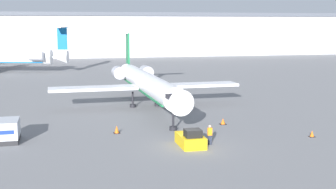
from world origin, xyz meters
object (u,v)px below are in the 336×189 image
Objects in this scene: airplane_main at (146,82)px; traffic_cone_right at (223,121)px; pushback_tug at (191,139)px; luggage_cart at (8,131)px; traffic_cone_mid at (312,134)px; traffic_cone_left at (117,130)px; worker_near_tug at (210,134)px.

traffic_cone_right is at bearing -62.42° from airplane_main.
luggage_cart reaches higher than pushback_tug.
luggage_cart reaches higher than traffic_cone_right.
traffic_cone_mid is (12.67, 0.60, -0.32)m from pushback_tug.
traffic_cone_mid is (6.62, -7.50, -0.02)m from traffic_cone_right.
airplane_main is 20.58m from pushback_tug.
traffic_cone_left reaches higher than traffic_cone_right.
traffic_cone_right reaches higher than traffic_cone_mid.
traffic_cone_right is (4.19, 8.05, -0.66)m from worker_near_tug.
pushback_tug is 5.76× the size of traffic_cone_mid.
luggage_cart is 22.66m from traffic_cone_right.
pushback_tug is 4.63× the size of traffic_cone_left.
airplane_main reaches higher than traffic_cone_left.
traffic_cone_left is (-7.85, 6.49, -0.60)m from worker_near_tug.
luggage_cart is 4.33× the size of traffic_cone_left.
pushback_tug is 1.89m from worker_near_tug.
pushback_tug is at bearing -126.76° from traffic_cone_right.
pushback_tug is 2.01× the size of worker_near_tug.
luggage_cart reaches higher than traffic_cone_left.
luggage_cart reaches higher than worker_near_tug.
luggage_cart is 1.88× the size of worker_near_tug.
traffic_cone_mid is at bearing 2.72° from pushback_tug.
airplane_main is 14.20m from traffic_cone_right.
luggage_cart is 4.99× the size of traffic_cone_right.
traffic_cone_right is (22.50, 2.64, -0.73)m from luggage_cart.
luggage_cart reaches higher than traffic_cone_mid.
worker_near_tug is 2.31× the size of traffic_cone_left.
traffic_cone_left is 12.14m from traffic_cone_right.
worker_near_tug is (1.86, 0.05, 0.35)m from pushback_tug.
airplane_main is 23.89m from traffic_cone_mid.
traffic_cone_right is 1.08× the size of traffic_cone_mid.
worker_near_tug is at bearing -16.48° from luggage_cart.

